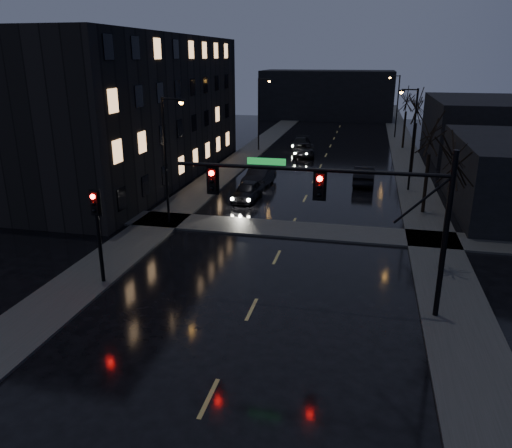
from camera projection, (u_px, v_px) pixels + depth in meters
The scene contains 22 objects.
ground at pixel (187, 443), 13.98m from camera, with size 160.00×160.00×0.00m, color black.
sidewalk_left at pixel (229, 168), 48.08m from camera, with size 3.00×140.00×0.12m, color #2D2D2B.
sidewalk_right at pixel (413, 177), 44.56m from camera, with size 3.00×140.00×0.12m, color #2D2D2B.
sidewalk_cross at pixel (290, 229), 31.07m from camera, with size 40.00×3.00×0.12m, color #2D2D2B.
apartment_block at pixel (124, 108), 43.22m from camera, with size 12.00×30.00×12.00m, color black.
commercial_right_far at pixel (488, 127), 53.88m from camera, with size 12.00×18.00×6.00m, color black.
far_block at pixel (327, 95), 85.44m from camera, with size 22.00×10.00×8.00m, color black.
signal_mast at pixel (350, 199), 19.94m from camera, with size 11.11×0.41×7.00m.
signal_pole_left at pixel (97, 223), 22.89m from camera, with size 0.35×0.41×4.53m.
tree_near at pixel (456, 149), 23.20m from camera, with size 3.52×3.52×8.08m.
tree_mid_a at pixel (432, 128), 32.57m from camera, with size 3.30×3.30×7.58m.
tree_mid_b at pixel (418, 101), 43.41m from camera, with size 3.74×3.74×8.59m.
tree_far at pixel (407, 95), 56.53m from camera, with size 3.43×3.43×7.88m.
streetlight_l_near at pixel (168, 151), 30.67m from camera, with size 1.53×0.28×8.00m.
streetlight_l_far at pixel (261, 108), 55.63m from camera, with size 1.53×0.28×8.00m.
streetlight_r_mid at pixel (411, 131), 38.62m from camera, with size 1.53×0.28×8.00m.
streetlight_r_far at pixel (396, 101), 64.51m from camera, with size 1.53×0.28×8.00m.
oncoming_car_a at pixel (247, 191), 37.40m from camera, with size 1.68×4.17×1.42m, color black.
oncoming_car_b at pixel (259, 177), 41.44m from camera, with size 1.66×4.77×1.57m, color black.
oncoming_car_c at pixel (303, 150), 53.87m from camera, with size 2.33×5.04×1.40m, color black.
oncoming_car_d at pixel (301, 143), 58.16m from camera, with size 1.86×4.58×1.33m, color black.
lead_car at pixel (364, 175), 42.04m from camera, with size 1.67×4.78×1.58m, color black.
Camera 1 is at (4.36, -10.58, 10.31)m, focal length 35.00 mm.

